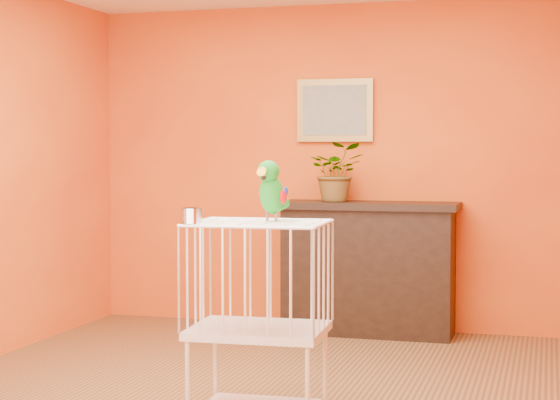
% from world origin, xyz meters
% --- Properties ---
extents(ground, '(4.50, 4.50, 0.00)m').
position_xyz_m(ground, '(0.00, 0.00, 0.00)').
color(ground, brown).
rests_on(ground, ground).
extents(room_shell, '(4.50, 4.50, 4.50)m').
position_xyz_m(room_shell, '(0.00, 0.00, 1.58)').
color(room_shell, orange).
rests_on(room_shell, ground).
extents(console_cabinet, '(1.39, 0.50, 1.03)m').
position_xyz_m(console_cabinet, '(0.32, 2.01, 0.52)').
color(console_cabinet, black).
rests_on(console_cabinet, ground).
extents(potted_plant, '(0.51, 0.55, 0.36)m').
position_xyz_m(potted_plant, '(0.06, 2.05, 1.21)').
color(potted_plant, '#26722D').
rests_on(potted_plant, console_cabinet).
extents(framed_picture, '(0.62, 0.04, 0.50)m').
position_xyz_m(framed_picture, '(0.00, 2.22, 1.75)').
color(framed_picture, '#A3813A').
rests_on(framed_picture, room_shell).
extents(birdcage, '(0.71, 0.56, 1.06)m').
position_xyz_m(birdcage, '(0.22, -0.54, 0.55)').
color(birdcage, silver).
rests_on(birdcage, ground).
extents(feed_cup, '(0.11, 0.11, 0.08)m').
position_xyz_m(feed_cup, '(-0.06, -0.77, 1.10)').
color(feed_cup, silver).
rests_on(feed_cup, birdcage).
extents(parrot, '(0.16, 0.29, 0.32)m').
position_xyz_m(parrot, '(0.28, -0.48, 1.22)').
color(parrot, '#59544C').
rests_on(parrot, birdcage).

